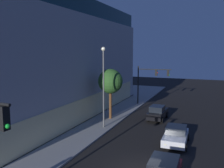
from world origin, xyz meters
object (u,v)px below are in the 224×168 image
(modern_building, at_px, (8,59))
(street_lamp_sidewalk, at_px, (104,78))
(sidewalk_tree, at_px, (110,82))
(car_white, at_px, (176,135))
(car_black, at_px, (158,113))
(traffic_light_far_corner, at_px, (151,78))

(modern_building, height_order, street_lamp_sidewalk, modern_building)
(modern_building, relative_size, sidewalk_tree, 5.50)
(modern_building, distance_m, car_white, 25.34)
(street_lamp_sidewalk, height_order, car_white, street_lamp_sidewalk)
(street_lamp_sidewalk, relative_size, car_black, 1.98)
(modern_building, distance_m, traffic_light_far_corner, 20.86)
(modern_building, relative_size, street_lamp_sidewalk, 3.88)
(modern_building, distance_m, sidewalk_tree, 15.86)
(street_lamp_sidewalk, height_order, sidewalk_tree, street_lamp_sidewalk)
(modern_building, height_order, traffic_light_far_corner, modern_building)
(car_black, bearing_deg, traffic_light_far_corner, 20.10)
(car_black, bearing_deg, modern_building, 96.44)
(street_lamp_sidewalk, bearing_deg, car_white, -101.09)
(modern_building, xyz_separation_m, car_white, (-4.69, -24.06, -6.40))
(traffic_light_far_corner, bearing_deg, car_black, -159.90)
(modern_building, distance_m, car_black, 22.00)
(traffic_light_far_corner, bearing_deg, street_lamp_sidewalk, 171.14)
(sidewalk_tree, bearing_deg, traffic_light_far_corner, -15.67)
(sidewalk_tree, bearing_deg, modern_building, 90.73)
(modern_building, height_order, car_white, modern_building)
(modern_building, xyz_separation_m, traffic_light_far_corner, (9.59, -18.29, -2.90))
(modern_building, bearing_deg, car_white, -101.03)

